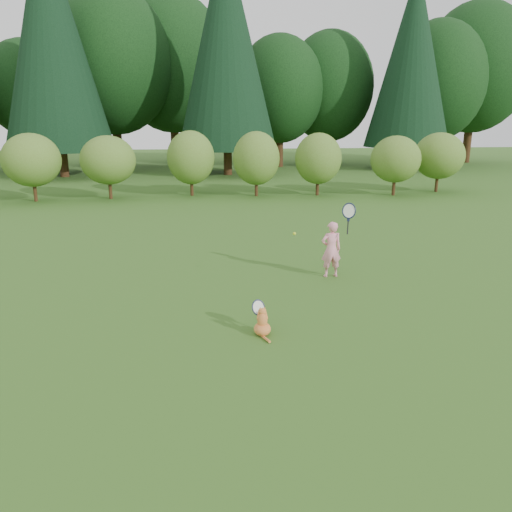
{
  "coord_description": "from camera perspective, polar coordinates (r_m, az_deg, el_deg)",
  "views": [
    {
      "loc": [
        -0.9,
        -8.43,
        3.25
      ],
      "look_at": [
        0.2,
        0.8,
        0.7
      ],
      "focal_mm": 35.0,
      "sensor_mm": 36.0,
      "label": 1
    }
  ],
  "objects": [
    {
      "name": "tennis_ball",
      "position": [
        9.77,
        4.41,
        2.57
      ],
      "size": [
        0.06,
        0.06,
        0.06
      ],
      "color": "yellow",
      "rests_on": "ground"
    },
    {
      "name": "shrub_row",
      "position": [
        21.53,
        -4.43,
        10.36
      ],
      "size": [
        28.0,
        3.0,
        2.8
      ],
      "primitive_type": null,
      "color": "#516720",
      "rests_on": "ground"
    },
    {
      "name": "child",
      "position": [
        10.65,
        8.65,
        0.9
      ],
      "size": [
        0.69,
        0.44,
        1.79
      ],
      "rotation": [
        0.0,
        0.0,
        3.2
      ],
      "color": "pink",
      "rests_on": "ground"
    },
    {
      "name": "cat",
      "position": [
        7.82,
        0.71,
        -7.36
      ],
      "size": [
        0.34,
        0.66,
        0.6
      ],
      "rotation": [
        0.0,
        0.0,
        -0.11
      ],
      "color": "#CC5027",
      "rests_on": "ground"
    },
    {
      "name": "woodland_backdrop",
      "position": [
        31.73,
        -5.53,
        22.97
      ],
      "size": [
        48.0,
        10.0,
        15.0
      ],
      "primitive_type": null,
      "color": "black",
      "rests_on": "ground"
    },
    {
      "name": "ground",
      "position": [
        9.08,
        -0.66,
        -5.63
      ],
      "size": [
        100.0,
        100.0,
        0.0
      ],
      "primitive_type": "plane",
      "color": "#235517",
      "rests_on": "ground"
    }
  ]
}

